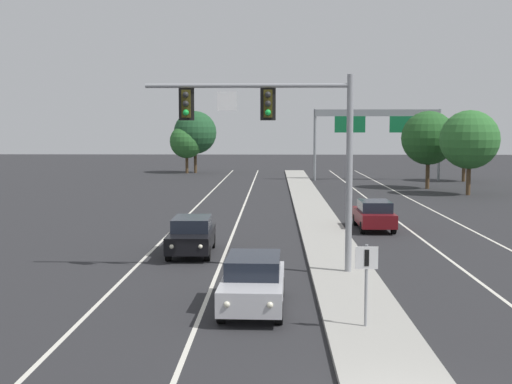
# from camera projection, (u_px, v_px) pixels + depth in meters

# --- Properties ---
(median_island) EXTENTS (2.40, 110.00, 0.15)m
(median_island) POSITION_uv_depth(u_px,v_px,m) (330.00, 246.00, 29.93)
(median_island) COLOR #9E9B93
(median_island) RESTS_ON ground
(lane_stripe_oncoming_center) EXTENTS (0.14, 100.00, 0.01)m
(lane_stripe_oncoming_center) POSITION_uv_depth(u_px,v_px,m) (236.00, 225.00, 37.04)
(lane_stripe_oncoming_center) COLOR silver
(lane_stripe_oncoming_center) RESTS_ON ground
(lane_stripe_receding_center) EXTENTS (0.14, 100.00, 0.01)m
(lane_stripe_receding_center) POSITION_uv_depth(u_px,v_px,m) (404.00, 226.00, 36.78)
(lane_stripe_receding_center) COLOR silver
(lane_stripe_receding_center) RESTS_ON ground
(edge_stripe_left) EXTENTS (0.14, 100.00, 0.01)m
(edge_stripe_left) POSITION_uv_depth(u_px,v_px,m) (178.00, 225.00, 37.13)
(edge_stripe_left) COLOR silver
(edge_stripe_left) RESTS_ON ground
(edge_stripe_right) EXTENTS (0.14, 100.00, 0.01)m
(edge_stripe_right) POSITION_uv_depth(u_px,v_px,m) (464.00, 226.00, 36.69)
(edge_stripe_right) COLOR silver
(edge_stripe_right) RESTS_ON ground
(overhead_signal_mast) EXTENTS (7.55, 0.44, 7.20)m
(overhead_signal_mast) POSITION_uv_depth(u_px,v_px,m) (283.00, 130.00, 23.95)
(overhead_signal_mast) COLOR gray
(overhead_signal_mast) RESTS_ON median_island
(median_sign_post) EXTENTS (0.60, 0.10, 2.20)m
(median_sign_post) POSITION_uv_depth(u_px,v_px,m) (366.00, 273.00, 17.42)
(median_sign_post) COLOR gray
(median_sign_post) RESTS_ON median_island
(car_oncoming_silver) EXTENTS (1.92, 4.51, 1.58)m
(car_oncoming_silver) POSITION_uv_depth(u_px,v_px,m) (253.00, 282.00, 19.77)
(car_oncoming_silver) COLOR #B7B7BC
(car_oncoming_silver) RESTS_ON ground
(car_oncoming_black) EXTENTS (1.90, 4.50, 1.58)m
(car_oncoming_black) POSITION_uv_depth(u_px,v_px,m) (192.00, 235.00, 28.49)
(car_oncoming_black) COLOR black
(car_oncoming_black) RESTS_ON ground
(car_receding_darkred) EXTENTS (1.83, 4.47, 1.58)m
(car_receding_darkred) POSITION_uv_depth(u_px,v_px,m) (374.00, 214.00, 35.39)
(car_receding_darkred) COLOR #5B0F14
(car_receding_darkred) RESTS_ON ground
(highway_sign_gantry) EXTENTS (13.28, 0.42, 7.50)m
(highway_sign_gantry) POSITION_uv_depth(u_px,v_px,m) (377.00, 122.00, 68.90)
(highway_sign_gantry) COLOR gray
(highway_sign_gantry) RESTS_ON ground
(tree_far_left_a) EXTENTS (5.28, 5.28, 7.63)m
(tree_far_left_a) POSITION_uv_depth(u_px,v_px,m) (195.00, 133.00, 81.23)
(tree_far_left_a) COLOR #4C3823
(tree_far_left_a) RESTS_ON ground
(tree_far_left_c) EXTENTS (4.15, 4.15, 6.00)m
(tree_far_left_c) POSITION_uv_depth(u_px,v_px,m) (187.00, 141.00, 80.62)
(tree_far_left_c) COLOR #4C3823
(tree_far_left_c) RESTS_ON ground
(tree_far_right_c) EXTENTS (4.87, 4.87, 7.05)m
(tree_far_right_c) POSITION_uv_depth(u_px,v_px,m) (428.00, 138.00, 59.42)
(tree_far_right_c) COLOR #4C3823
(tree_far_right_c) RESTS_ON ground
(tree_far_right_b) EXTENTS (4.60, 4.60, 6.66)m
(tree_far_right_b) POSITION_uv_depth(u_px,v_px,m) (465.00, 139.00, 67.78)
(tree_far_right_b) COLOR #4C3823
(tree_far_right_b) RESTS_ON ground
(tree_far_right_a) EXTENTS (4.80, 4.80, 6.95)m
(tree_far_right_a) POSITION_uv_depth(u_px,v_px,m) (470.00, 140.00, 53.68)
(tree_far_right_a) COLOR #4C3823
(tree_far_right_a) RESTS_ON ground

